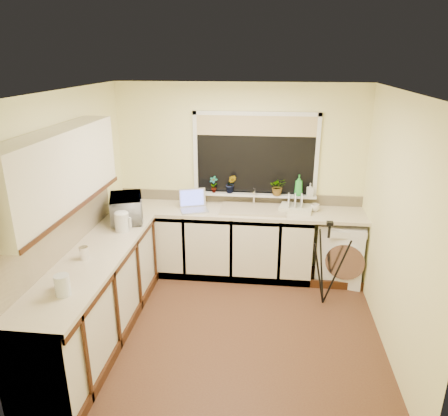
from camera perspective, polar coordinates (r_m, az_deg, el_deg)
floor at (r=4.75m, az=0.44°, el=-15.53°), size 3.20×3.20×0.00m
ceiling at (r=3.88m, az=0.53°, el=15.44°), size 3.20×3.20×0.00m
wall_back at (r=5.58m, az=2.12°, el=3.98°), size 3.20×0.00×3.20m
wall_front at (r=2.83m, az=-2.82°, el=-12.77°), size 3.20×0.00×3.20m
wall_left at (r=4.60m, az=-19.76°, el=-0.71°), size 0.00×3.00×3.00m
wall_right at (r=4.31m, az=22.18°, el=-2.40°), size 0.00×3.00×3.00m
base_cabinet_back at (r=5.60m, az=-1.56°, el=-4.60°), size 2.55×0.60×0.86m
base_cabinet_left at (r=4.57m, az=-16.76°, el=-11.59°), size 0.54×2.40×0.86m
worktop_back at (r=5.40m, az=1.82°, el=-0.41°), size 3.20×0.60×0.04m
worktop_left at (r=4.36m, az=-17.35°, el=-6.52°), size 0.60×2.40×0.04m
upper_cabinet at (r=3.98m, az=-21.39°, el=4.69°), size 0.28×1.90×0.70m
splashback_left at (r=4.38m, az=-21.13°, el=-3.31°), size 0.02×2.40×0.45m
splashback_back at (r=5.64m, az=2.07°, el=1.46°), size 3.20×0.02×0.14m
window_glass at (r=5.47m, az=4.25°, el=7.14°), size 1.50×0.02×1.00m
window_blind at (r=5.38m, az=4.34°, el=10.99°), size 1.50×0.02×0.25m
windowsill at (r=5.55m, az=4.09°, el=1.83°), size 1.60×0.14×0.03m
sink at (r=5.38m, az=3.95°, el=-0.16°), size 0.82×0.46×0.03m
faucet at (r=5.51m, az=4.06°, el=1.52°), size 0.03×0.03×0.24m
washing_machine at (r=5.64m, az=15.56°, el=-5.52°), size 0.68×0.66×0.80m
laptop at (r=5.39m, az=-4.14°, el=0.50°), size 0.41×0.38×0.25m
kettle at (r=4.84m, az=-13.59°, el=-1.87°), size 0.16×0.16×0.21m
dish_rack at (r=5.42m, az=9.69°, el=-0.04°), size 0.45×0.37×0.06m
tripod at (r=5.00m, az=13.62°, el=-7.30°), size 0.59×0.59×1.03m
glass_jug at (r=3.73m, az=-20.95°, el=-9.71°), size 0.12×0.12×0.18m
steel_jar at (r=4.30m, az=-18.36°, el=-5.76°), size 0.09×0.09×0.12m
microwave at (r=5.13m, az=-13.00°, el=-0.02°), size 0.52×0.62×0.30m
plant_a at (r=5.55m, az=-1.43°, el=3.20°), size 0.13×0.11×0.22m
plant_b at (r=5.52m, az=0.95°, el=3.27°), size 0.14×0.11×0.24m
plant_d at (r=5.48m, az=7.28°, el=2.88°), size 0.21×0.19×0.23m
soap_bottle_green at (r=5.50m, az=10.04°, el=3.04°), size 0.11×0.11×0.27m
soap_bottle_clear at (r=5.50m, az=11.53°, el=2.42°), size 0.09×0.09×0.17m
cup_back at (r=5.44m, az=12.16°, el=0.05°), size 0.15×0.15×0.09m
cup_left at (r=3.86m, az=-20.94°, el=-9.34°), size 0.13×0.13×0.11m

